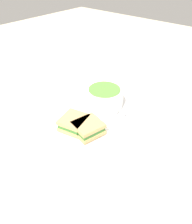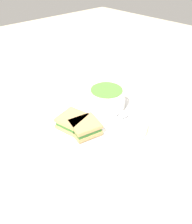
{
  "view_description": "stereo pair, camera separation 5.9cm",
  "coord_description": "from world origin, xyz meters",
  "px_view_note": "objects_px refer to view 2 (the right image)",
  "views": [
    {
      "loc": [
        0.33,
        -0.39,
        0.41
      ],
      "look_at": [
        0.0,
        0.0,
        0.03
      ],
      "focal_mm": 35.0,
      "sensor_mm": 36.0,
      "label": 1
    },
    {
      "loc": [
        0.37,
        -0.35,
        0.41
      ],
      "look_at": [
        0.0,
        0.0,
        0.03
      ],
      "focal_mm": 35.0,
      "sensor_mm": 36.0,
      "label": 2
    }
  ],
  "objects_px": {
    "soup_bowl": "(106,98)",
    "spoon": "(123,116)",
    "sandwich_half_near": "(72,121)",
    "sandwich_half_far": "(85,127)"
  },
  "relations": [
    {
      "from": "sandwich_half_near",
      "to": "soup_bowl",
      "type": "bearing_deg",
      "value": 91.35
    },
    {
      "from": "soup_bowl",
      "to": "sandwich_half_far",
      "type": "height_order",
      "value": "soup_bowl"
    },
    {
      "from": "spoon",
      "to": "sandwich_half_near",
      "type": "bearing_deg",
      "value": 131.21
    },
    {
      "from": "spoon",
      "to": "sandwich_half_near",
      "type": "distance_m",
      "value": 0.15
    },
    {
      "from": "soup_bowl",
      "to": "sandwich_half_far",
      "type": "bearing_deg",
      "value": -69.41
    },
    {
      "from": "soup_bowl",
      "to": "sandwich_half_near",
      "type": "bearing_deg",
      "value": -88.65
    },
    {
      "from": "sandwich_half_near",
      "to": "spoon",
      "type": "bearing_deg",
      "value": 62.63
    },
    {
      "from": "soup_bowl",
      "to": "spoon",
      "type": "xyz_separation_m",
      "value": [
        0.07,
        -0.0,
        -0.03
      ]
    },
    {
      "from": "soup_bowl",
      "to": "spoon",
      "type": "height_order",
      "value": "soup_bowl"
    },
    {
      "from": "sandwich_half_near",
      "to": "sandwich_half_far",
      "type": "bearing_deg",
      "value": 11.73
    }
  ]
}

